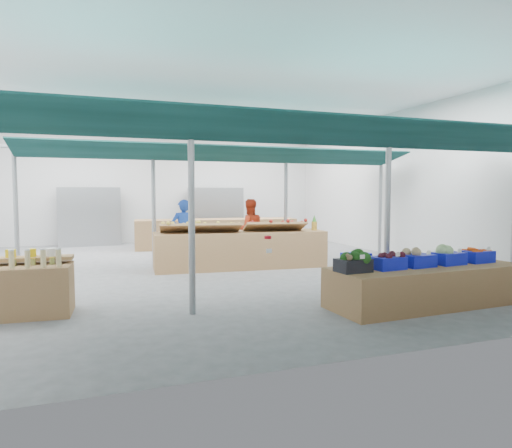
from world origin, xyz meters
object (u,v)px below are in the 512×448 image
Objects in this scene: veg_counter at (426,286)px; vendor_left at (184,232)px; fruit_counter at (241,250)px; bottle_shelf at (11,289)px; vendor_right at (249,230)px; crate_stack at (356,268)px.

vendor_left reaches higher than veg_counter.
vendor_left reaches higher than fruit_counter.
fruit_counter reaches higher than veg_counter.
fruit_counter is at bearing 37.23° from bottle_shelf.
crate_stack is at bearing 109.74° from vendor_right.
veg_counter is 2.00× the size of vendor_left.
veg_counter is at bearing -86.12° from crate_stack.
bottle_shelf is 1.05× the size of vendor_right.
vendor_left is (-2.94, 5.65, 0.51)m from veg_counter.
crate_stack is (6.18, 0.37, -0.10)m from bottle_shelf.
fruit_counter is 2.50× the size of vendor_right.
vendor_right is at bearing 105.11° from crate_stack.
veg_counter is 0.80× the size of fruit_counter.
veg_counter is at bearing 122.09° from vendor_left.
bottle_shelf is at bearing 55.20° from vendor_left.
vendor_right is (1.80, 0.00, 0.00)m from vendor_left.
crate_stack is (1.61, -2.63, -0.13)m from fruit_counter.
bottle_shelf is at bearing -176.56° from crate_stack.
vendor_left is (3.37, 4.10, 0.42)m from bottle_shelf.
vendor_left is (-1.20, 1.10, 0.39)m from fruit_counter.
crate_stack is at bearing 7.39° from bottle_shelf.
vendor_right is at bearing 98.75° from veg_counter.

